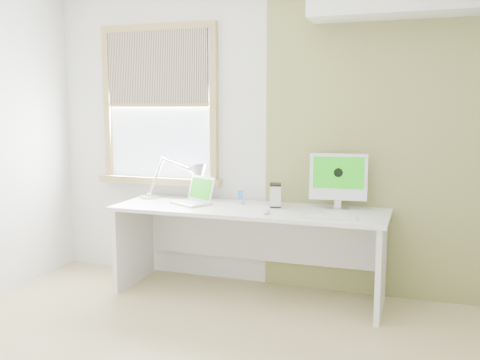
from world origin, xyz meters
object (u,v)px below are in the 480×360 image
at_px(desk_lamp, 189,177).
at_px(imac, 338,178).
at_px(laptop, 195,197).
at_px(external_drive, 275,195).
at_px(desk, 250,230).

height_order(desk_lamp, imac, imac).
height_order(laptop, imac, imac).
distance_m(desk_lamp, external_drive, 0.83).
bearing_deg(imac, external_drive, -172.97).
bearing_deg(desk_lamp, desk, -16.00).
bearing_deg(desk, laptop, -178.15).
xyz_separation_m(laptop, imac, (1.17, 0.14, 0.19)).
bearing_deg(desk_lamp, imac, -2.30).
distance_m(desk, laptop, 0.54).
height_order(desk_lamp, laptop, desk_lamp).
relative_size(laptop, external_drive, 2.15).
distance_m(laptop, imac, 1.19).
bearing_deg(desk, imac, 10.40).
height_order(external_drive, imac, imac).
relative_size(desk_lamp, imac, 1.46).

